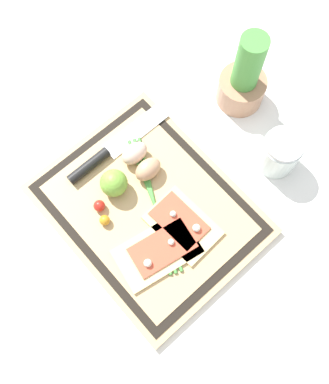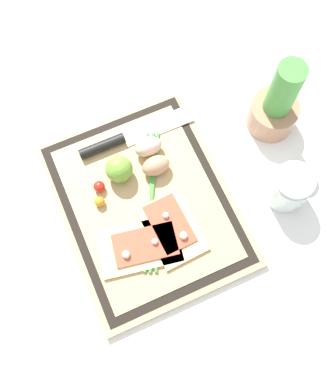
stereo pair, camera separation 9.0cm
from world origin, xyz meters
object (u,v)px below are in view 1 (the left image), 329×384
(egg_brown, at_px, (148,169))
(sauce_jar, at_px, (279,154))
(cherry_tomato_yellow, at_px, (105,220))
(knife, at_px, (103,155))
(cherry_tomato_red, at_px, (99,206))
(pizza_slice_near, at_px, (158,251))
(herb_pot, at_px, (244,80))
(lime, at_px, (114,183))
(egg_pink, at_px, (135,153))
(pizza_slice_far, at_px, (182,224))

(egg_brown, height_order, sauce_jar, sauce_jar)
(cherry_tomato_yellow, bearing_deg, egg_brown, 99.30)
(knife, xyz_separation_m, cherry_tomato_red, (0.08, -0.08, 0.00))
(pizza_slice_near, xyz_separation_m, cherry_tomato_red, (-0.15, -0.03, 0.01))
(herb_pot, bearing_deg, knife, -104.30)
(egg_brown, distance_m, sauce_jar, 0.27)
(lime, bearing_deg, herb_pot, 87.93)
(cherry_tomato_yellow, xyz_separation_m, herb_pot, (-0.03, 0.41, 0.04))
(knife, height_order, egg_pink, egg_pink)
(egg_brown, bearing_deg, lime, -105.84)
(egg_brown, distance_m, egg_pink, 0.05)
(egg_brown, xyz_separation_m, herb_pot, (-0.01, 0.28, 0.03))
(egg_pink, xyz_separation_m, cherry_tomato_yellow, (0.07, -0.14, -0.01))
(herb_pot, bearing_deg, sauce_jar, -17.77)
(egg_pink, bearing_deg, sauce_jar, 47.90)
(cherry_tomato_red, xyz_separation_m, cherry_tomato_yellow, (0.03, -0.01, -0.00))
(knife, relative_size, sauce_jar, 2.84)
(egg_pink, relative_size, cherry_tomato_red, 2.51)
(egg_pink, distance_m, herb_pot, 0.28)
(egg_brown, distance_m, cherry_tomato_red, 0.12)
(knife, bearing_deg, sauce_jar, 47.88)
(cherry_tomato_yellow, xyz_separation_m, sauce_jar, (0.13, 0.36, 0.01))
(knife, relative_size, egg_pink, 4.44)
(cherry_tomato_yellow, relative_size, herb_pot, 0.11)
(cherry_tomato_red, bearing_deg, egg_brown, 86.17)
(sauce_jar, bearing_deg, egg_brown, -124.59)
(pizza_slice_far, height_order, cherry_tomato_red, same)
(lime, distance_m, herb_pot, 0.35)
(knife, height_order, lime, lime)
(lime, bearing_deg, cherry_tomato_yellow, -55.25)
(pizza_slice_far, xyz_separation_m, knife, (-0.22, -0.02, 0.00))
(knife, distance_m, sauce_jar, 0.37)
(pizza_slice_far, height_order, egg_brown, egg_brown)
(pizza_slice_far, bearing_deg, egg_pink, 171.85)
(lime, bearing_deg, egg_pink, 108.38)
(pizza_slice_far, height_order, cherry_tomato_yellow, pizza_slice_far)
(pizza_slice_far, xyz_separation_m, lime, (-0.15, -0.05, 0.02))
(egg_brown, relative_size, cherry_tomato_red, 2.51)
(pizza_slice_near, bearing_deg, sauce_jar, 87.04)
(pizza_slice_far, distance_m, lime, 0.16)
(pizza_slice_near, relative_size, egg_brown, 2.96)
(herb_pot, bearing_deg, egg_brown, -88.36)
(cherry_tomato_yellow, bearing_deg, egg_pink, 116.31)
(lime, relative_size, sauce_jar, 0.61)
(egg_pink, bearing_deg, egg_brown, -3.39)
(egg_brown, relative_size, herb_pot, 0.29)
(lime, bearing_deg, pizza_slice_far, 18.44)
(egg_brown, height_order, egg_pink, same)
(pizza_slice_far, height_order, herb_pot, herb_pot)
(egg_brown, xyz_separation_m, cherry_tomato_red, (-0.01, -0.12, -0.01))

